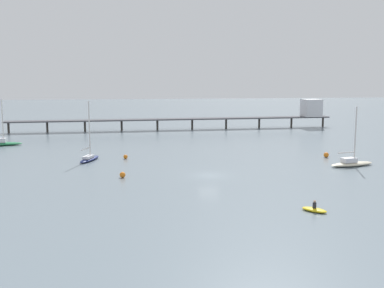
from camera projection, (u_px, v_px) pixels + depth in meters
ground_plane at (209, 175)px, 60.93m from camera, size 400.00×400.00×0.00m
pier at (244, 114)px, 114.29m from camera, size 78.33×7.72×7.03m
sailboat_cream at (351, 162)px, 67.10m from camera, size 7.42×3.60×8.63m
sailboat_navy at (89, 157)px, 71.33m from camera, size 3.33×6.24×9.13m
sailboat_green at (1, 142)px, 86.55m from camera, size 7.49×2.85×8.70m
dinghy_yellow at (314, 209)px, 44.80m from camera, size 2.55×2.64×1.14m
mooring_buoy_far at (126, 157)px, 72.99m from camera, size 0.67×0.67×0.67m
mooring_buoy_outer at (326, 155)px, 74.15m from camera, size 0.84×0.84×0.84m
mooring_buoy_inner at (123, 175)px, 59.58m from camera, size 0.75×0.75×0.75m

